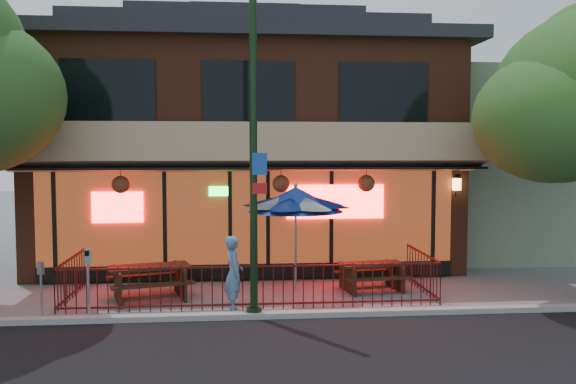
% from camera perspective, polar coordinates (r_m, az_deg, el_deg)
% --- Properties ---
extents(ground, '(80.00, 80.00, 0.00)m').
position_cam_1_polar(ground, '(13.37, -3.26, -11.14)').
color(ground, gray).
rests_on(ground, ground).
extents(curb, '(80.00, 0.25, 0.12)m').
position_cam_1_polar(curb, '(12.87, -3.18, -11.46)').
color(curb, '#999993').
rests_on(curb, ground).
extents(restaurant_building, '(12.96, 9.49, 8.05)m').
position_cam_1_polar(restaurant_building, '(20.03, -4.00, 5.81)').
color(restaurant_building, brown).
rests_on(restaurant_building, ground).
extents(neighbor_building, '(6.00, 7.00, 6.00)m').
position_cam_1_polar(neighbor_building, '(22.66, 19.40, 2.53)').
color(neighbor_building, gray).
rests_on(neighbor_building, ground).
extents(patio_fence, '(8.44, 2.62, 1.00)m').
position_cam_1_polar(patio_fence, '(13.71, -3.34, -8.05)').
color(patio_fence, '#4B1110').
rests_on(patio_fence, ground).
extents(street_light, '(0.43, 0.32, 7.00)m').
position_cam_1_polar(street_light, '(12.51, -3.24, 2.43)').
color(street_light, black).
rests_on(street_light, ground).
extents(picnic_table_left, '(2.16, 1.86, 0.79)m').
position_cam_1_polar(picnic_table_left, '(14.68, -12.84, -7.78)').
color(picnic_table_left, '#351F13').
rests_on(picnic_table_left, ground).
extents(picnic_table_right, '(1.76, 1.44, 0.68)m').
position_cam_1_polar(picnic_table_right, '(15.34, 7.82, -7.47)').
color(picnic_table_right, '#322311').
rests_on(picnic_table_right, ground).
extents(patio_umbrella, '(2.33, 2.33, 2.67)m').
position_cam_1_polar(patio_umbrella, '(14.90, 0.72, -0.68)').
color(patio_umbrella, gray).
rests_on(patio_umbrella, ground).
extents(pedestrian, '(0.50, 0.66, 1.64)m').
position_cam_1_polar(pedestrian, '(13.27, -5.10, -7.62)').
color(pedestrian, '#547FA8').
rests_on(pedestrian, ground).
extents(parking_meter_near, '(0.16, 0.14, 1.49)m').
position_cam_1_polar(parking_meter_near, '(13.08, -18.21, -7.14)').
color(parking_meter_near, '#A0A3A9').
rests_on(parking_meter_near, ground).
extents(parking_meter_far, '(0.14, 0.13, 1.24)m').
position_cam_1_polar(parking_meter_far, '(13.35, -22.11, -7.77)').
color(parking_meter_far, '#999CA1').
rests_on(parking_meter_far, ground).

